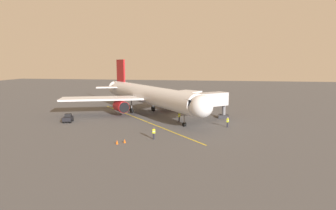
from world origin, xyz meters
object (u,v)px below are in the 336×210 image
Objects in this scene: airplane at (148,95)px; safety_cone_nose_right at (125,141)px; jet_bridge at (201,101)px; safety_cone_nose_left at (223,114)px; ground_crew_marshaller at (154,133)px; ground_crew_loader at (179,117)px; safety_cone_wing_port at (117,142)px; tug_near_nose at (68,118)px; ground_crew_wing_walker at (228,122)px.

safety_cone_nose_right is (-1.95, 22.09, -3.73)m from airplane.
jet_bridge is 18.16× the size of safety_cone_nose_left.
ground_crew_marshaller and ground_crew_loader have the same top height.
airplane is 19.71× the size of ground_crew_loader.
safety_cone_wing_port is at bearing 59.87° from jet_bridge.
ground_crew_loader is at bearing -111.51° from safety_cone_wing_port.
airplane reaches higher than ground_crew_marshaller.
jet_bridge is 24.73m from tug_near_nose.
ground_crew_loader is 11.24m from safety_cone_nose_left.
ground_crew_loader is 16.39m from safety_cone_nose_right.
airplane is 3.37× the size of jet_bridge.
safety_cone_nose_left is at bearing -115.96° from ground_crew_marshaller.
safety_cone_nose_left is (-4.21, -6.28, -3.49)m from jet_bridge.
safety_cone_nose_left is 26.89m from safety_cone_nose_right.
ground_crew_wing_walker is at bearing 134.93° from jet_bridge.
tug_near_nose is 18.57m from safety_cone_nose_right.
jet_bridge is 20.70m from safety_cone_wing_port.
airplane is 19.71× the size of ground_crew_marshaller.
ground_crew_loader reaches higher than tug_near_nose.
airplane is 19.25m from ground_crew_wing_walker.
jet_bridge is (-11.37, 5.18, -0.24)m from airplane.
jet_bridge is at bearing 155.50° from airplane.
ground_crew_wing_walker is at bearing -137.96° from ground_crew_marshaller.
ground_crew_loader is at bearing -98.76° from ground_crew_marshaller.
safety_cone_nose_left is at bearing -86.98° from ground_crew_wing_walker.
safety_cone_nose_right is at bearing 60.88° from jet_bridge.
jet_bridge is at bearing -120.13° from safety_cone_wing_port.
jet_bridge is at bearing -119.12° from safety_cone_nose_right.
airplane reaches higher than safety_cone_nose_right.
ground_crew_loader is (-1.99, -12.93, 0.00)m from ground_crew_marshaller.
jet_bridge is 15.84m from ground_crew_marshaller.
airplane reaches higher than safety_cone_nose_left.
jet_bridge is at bearing -112.14° from ground_crew_marshaller.
tug_near_nose is at bearing 1.11° from ground_crew_wing_walker.
ground_crew_marshaller is 20.23m from tug_near_nose.
jet_bridge is at bearing -45.07° from ground_crew_wing_walker.
safety_cone_nose_left is (0.58, -11.09, -0.61)m from ground_crew_wing_walker.
jet_bridge reaches higher than safety_cone_nose_right.
airplane reaches higher than tug_near_nose.
airplane is 12.96× the size of tug_near_nose.
safety_cone_nose_right is at bearing 40.41° from ground_crew_wing_walker.
jet_bridge is at bearing 56.16° from safety_cone_nose_left.
safety_cone_nose_right is (9.42, 16.91, -3.49)m from jet_bridge.
airplane is 61.29× the size of safety_cone_wing_port.
ground_crew_wing_walker is 3.11× the size of safety_cone_nose_right.
airplane reaches higher than ground_crew_loader.
tug_near_nose is 30.48m from safety_cone_nose_left.
safety_cone_nose_left is at bearing -121.13° from safety_cone_wing_port.
ground_crew_loader is 0.66× the size of tug_near_nose.
ground_crew_wing_walker is 3.11× the size of safety_cone_wing_port.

